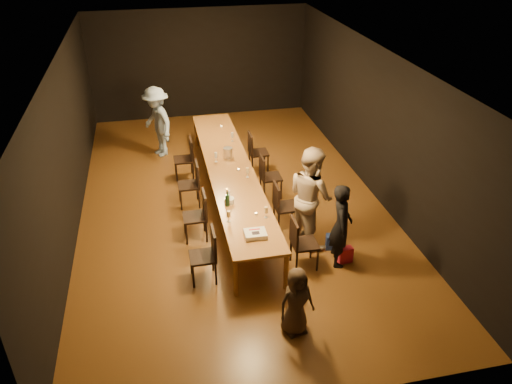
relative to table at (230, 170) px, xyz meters
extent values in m
plane|color=#4E2B13|center=(0.00, 0.00, -0.70)|extent=(10.00, 10.00, 0.00)
cube|color=black|center=(0.00, 5.00, 0.80)|extent=(6.00, 0.04, 3.00)
cube|color=black|center=(0.00, -5.00, 0.80)|extent=(6.00, 0.04, 3.00)
cube|color=black|center=(-3.00, 0.00, 0.80)|extent=(0.04, 10.00, 3.00)
cube|color=black|center=(3.00, 0.00, 0.80)|extent=(0.04, 10.00, 3.00)
cube|color=silver|center=(0.00, 0.00, 2.30)|extent=(6.00, 10.00, 0.04)
cube|color=brown|center=(0.00, 0.00, 0.02)|extent=(0.90, 6.00, 0.05)
cylinder|color=brown|center=(-0.40, -2.90, -0.35)|extent=(0.08, 0.08, 0.70)
cylinder|color=brown|center=(0.40, -2.90, -0.35)|extent=(0.08, 0.08, 0.70)
cylinder|color=brown|center=(-0.40, 2.90, -0.35)|extent=(0.08, 0.08, 0.70)
cylinder|color=brown|center=(0.40, 2.90, -0.35)|extent=(0.08, 0.08, 0.70)
imported|color=black|center=(1.45, -2.42, 0.05)|extent=(0.50, 0.63, 1.50)
imported|color=#C8AF96|center=(1.15, -1.69, 0.23)|extent=(0.94, 1.07, 1.85)
imported|color=#8EADDC|center=(-1.33, 2.54, 0.15)|extent=(1.04, 1.27, 1.71)
imported|color=#463527|center=(0.30, -3.81, -0.16)|extent=(0.59, 0.46, 1.08)
cube|color=#C21D3C|center=(1.57, -2.45, -0.56)|extent=(0.26, 0.16, 0.29)
cube|color=navy|center=(1.49, -2.04, -0.56)|extent=(0.26, 0.20, 0.28)
cube|color=white|center=(0.01, -2.43, 0.09)|extent=(0.35, 0.29, 0.08)
cube|color=black|center=(0.01, -2.46, 0.13)|extent=(0.12, 0.09, 0.00)
cube|color=red|center=(0.01, -2.36, 0.13)|extent=(0.18, 0.03, 0.00)
cylinder|color=silver|center=(-0.23, -1.34, 0.10)|extent=(0.18, 0.18, 0.10)
cylinder|color=silver|center=(0.04, 0.50, 0.16)|extent=(0.25, 0.25, 0.21)
cylinder|color=#B2B7B2|center=(0.15, -1.81, 0.06)|extent=(0.05, 0.05, 0.03)
cylinder|color=#B2B7B2|center=(0.15, -0.14, 0.06)|extent=(0.05, 0.05, 0.03)
cylinder|color=#B2B7B2|center=(0.15, 2.14, 0.06)|extent=(0.05, 0.05, 0.03)
camera|label=1|loc=(-1.35, -8.82, 4.62)|focal=35.00mm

